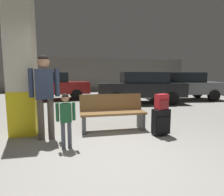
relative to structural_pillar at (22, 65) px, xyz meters
The scene contains 11 objects.
ground_plane 3.30m from the structural_pillar, 51.14° to the left, with size 18.00×18.00×0.10m, color gray.
garage_back_wall 11.24m from the structural_pillar, 80.79° to the left, with size 18.00×0.12×2.80m, color slate.
structural_pillar is the anchor object (origin of this frame).
bench 2.36m from the structural_pillar, ahead, with size 1.61×0.55×0.89m.
suitcase 3.39m from the structural_pillar, 13.64° to the right, with size 0.41×0.28×0.60m.
backpack_bright 3.25m from the structural_pillar, 13.64° to the right, with size 0.31×0.25×0.34m.
child 1.75m from the structural_pillar, 47.66° to the right, with size 0.35×0.20×1.03m.
adult 0.89m from the structural_pillar, 42.33° to the right, with size 0.60×0.26×1.77m.
parked_car_far 6.23m from the structural_pillar, 92.10° to the left, with size 4.25×2.12×1.51m.
parked_car_near 5.94m from the structural_pillar, 43.03° to the left, with size 4.25×2.12×1.51m.
parked_car_side 8.53m from the structural_pillar, 34.08° to the left, with size 4.27×2.17×1.51m.
Camera 1 is at (-0.60, -2.68, 1.36)m, focal length 29.07 mm.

